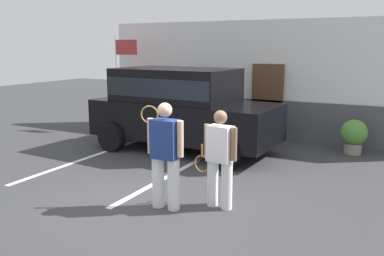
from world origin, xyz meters
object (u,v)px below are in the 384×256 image
object	(u,v)px
tennis_player_woman	(220,158)
tennis_player_man	(165,154)
potted_plant_by_porch	(354,135)
flag_pole	(122,66)
parked_suv	(181,105)

from	to	relation	value
tennis_player_woman	tennis_player_man	bearing A→B (deg)	37.02
tennis_player_man	potted_plant_by_porch	size ratio (longest dim) A/B	2.05
tennis_player_woman	flag_pole	xyz separation A→B (m)	(-5.31, 4.53, 1.14)
parked_suv	tennis_player_woman	world-z (taller)	parked_suv
tennis_player_man	potted_plant_by_porch	distance (m)	5.58
parked_suv	potted_plant_by_porch	world-z (taller)	parked_suv
flag_pole	parked_suv	bearing A→B (deg)	-27.59
potted_plant_by_porch	flag_pole	distance (m)	6.99
parked_suv	tennis_player_man	distance (m)	3.81
tennis_player_man	parked_suv	bearing A→B (deg)	-65.96
parked_suv	flag_pole	distance (m)	3.41
parked_suv	tennis_player_woman	xyz separation A→B (m)	(2.38, -3.00, -0.32)
flag_pole	tennis_player_woman	bearing A→B (deg)	-40.51
potted_plant_by_porch	tennis_player_woman	bearing A→B (deg)	-108.14
tennis_player_woman	potted_plant_by_porch	world-z (taller)	tennis_player_woman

